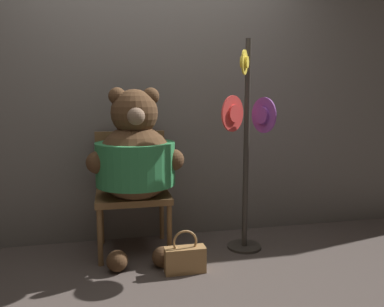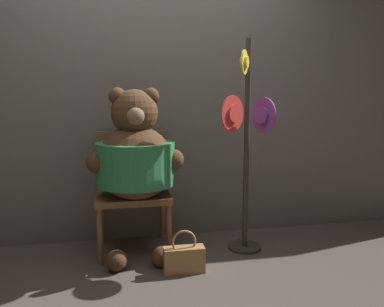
{
  "view_description": "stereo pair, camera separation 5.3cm",
  "coord_description": "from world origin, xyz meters",
  "px_view_note": "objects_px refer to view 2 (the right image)",
  "views": [
    {
      "loc": [
        -0.34,
        -2.67,
        1.24
      ],
      "look_at": [
        0.28,
        0.17,
        0.81
      ],
      "focal_mm": 35.0,
      "sensor_mm": 36.0,
      "label": 1
    },
    {
      "loc": [
        -0.29,
        -2.68,
        1.24
      ],
      "look_at": [
        0.28,
        0.17,
        0.81
      ],
      "focal_mm": 35.0,
      "sensor_mm": 36.0,
      "label": 2
    }
  ],
  "objects_px": {
    "teddy_bear": "(136,158)",
    "hat_display_rack": "(247,147)",
    "chair": "(132,185)",
    "handbag_on_ground": "(184,258)"
  },
  "relations": [
    {
      "from": "chair",
      "to": "teddy_bear",
      "type": "distance_m",
      "value": 0.3
    },
    {
      "from": "handbag_on_ground",
      "to": "chair",
      "type": "bearing_deg",
      "value": 121.22
    },
    {
      "from": "chair",
      "to": "teddy_bear",
      "type": "height_order",
      "value": "teddy_bear"
    },
    {
      "from": "teddy_bear",
      "to": "hat_display_rack",
      "type": "height_order",
      "value": "hat_display_rack"
    },
    {
      "from": "hat_display_rack",
      "to": "teddy_bear",
      "type": "bearing_deg",
      "value": 172.15
    },
    {
      "from": "chair",
      "to": "handbag_on_ground",
      "type": "bearing_deg",
      "value": -58.78
    },
    {
      "from": "hat_display_rack",
      "to": "handbag_on_ground",
      "type": "xyz_separation_m",
      "value": [
        -0.55,
        -0.26,
        -0.76
      ]
    },
    {
      "from": "chair",
      "to": "teddy_bear",
      "type": "relative_size",
      "value": 0.73
    },
    {
      "from": "chair",
      "to": "handbag_on_ground",
      "type": "height_order",
      "value": "chair"
    },
    {
      "from": "teddy_bear",
      "to": "hat_display_rack",
      "type": "xyz_separation_m",
      "value": [
        0.86,
        -0.12,
        0.08
      ]
    }
  ]
}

